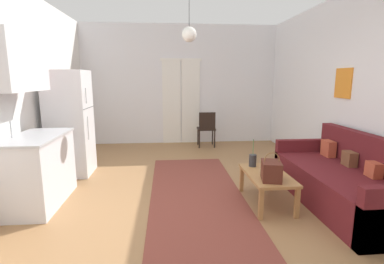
% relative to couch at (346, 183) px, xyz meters
% --- Properties ---
extents(ground_plane, '(5.33, 8.17, 0.10)m').
position_rel_couch_xyz_m(ground_plane, '(-1.94, 0.05, -0.34)').
color(ground_plane, '#996D44').
extents(wall_back, '(4.93, 0.13, 2.89)m').
position_rel_couch_xyz_m(wall_back, '(-1.94, 3.89, 1.15)').
color(wall_back, silver).
rests_on(wall_back, ground_plane).
extents(area_rug, '(1.27, 3.66, 0.01)m').
position_rel_couch_xyz_m(area_rug, '(-1.89, 0.38, -0.28)').
color(area_rug, brown).
rests_on(area_rug, ground_plane).
extents(couch, '(0.91, 2.12, 0.90)m').
position_rel_couch_xyz_m(couch, '(0.00, 0.00, 0.00)').
color(couch, '#5B191E').
rests_on(couch, ground_plane).
extents(coffee_table, '(0.51, 0.93, 0.40)m').
position_rel_couch_xyz_m(coffee_table, '(-1.01, 0.12, 0.06)').
color(coffee_table, '#A87542').
rests_on(coffee_table, ground_plane).
extents(bamboo_vase, '(0.10, 0.10, 0.39)m').
position_rel_couch_xyz_m(bamboo_vase, '(-1.10, 0.44, 0.20)').
color(bamboo_vase, '#2D2D33').
rests_on(bamboo_vase, coffee_table).
extents(handbag, '(0.28, 0.34, 0.35)m').
position_rel_couch_xyz_m(handbag, '(-1.05, -0.11, 0.23)').
color(handbag, '#512319').
rests_on(handbag, coffee_table).
extents(refrigerator, '(0.66, 0.64, 1.74)m').
position_rel_couch_xyz_m(refrigerator, '(-3.90, 1.57, 0.58)').
color(refrigerator, white).
rests_on(refrigerator, ground_plane).
extents(kitchen_counter, '(0.59, 1.16, 2.14)m').
position_rel_couch_xyz_m(kitchen_counter, '(-3.97, 0.37, 0.54)').
color(kitchen_counter, silver).
rests_on(kitchen_counter, ground_plane).
extents(accent_chair, '(0.43, 0.41, 0.84)m').
position_rel_couch_xyz_m(accent_chair, '(-1.35, 3.30, 0.19)').
color(accent_chair, black).
rests_on(accent_chair, ground_plane).
extents(pendant_lamp_far, '(0.25, 0.25, 0.69)m').
position_rel_couch_xyz_m(pendant_lamp_far, '(-1.89, 1.62, 2.04)').
color(pendant_lamp_far, black).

